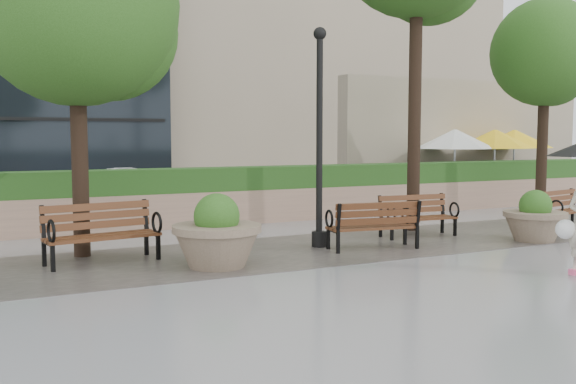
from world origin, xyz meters
name	(u,v)px	position (x,y,z in m)	size (l,w,h in m)	color
ground	(432,279)	(0.00, 0.00, 0.00)	(100.00, 100.00, 0.00)	gray
cobble_strip	(330,247)	(0.00, 3.00, 0.01)	(28.00, 3.20, 0.01)	#383330
hedge_wall	(247,195)	(0.00, 7.00, 0.66)	(24.00, 0.80, 1.35)	tan
cafe_wall	(465,139)	(9.50, 10.00, 2.00)	(10.00, 0.60, 4.00)	tan
cafe_hedge	(500,188)	(9.00, 7.80, 0.45)	(8.00, 0.50, 0.90)	#224416
asphalt_street	(196,206)	(0.00, 11.00, 0.00)	(40.00, 7.00, 0.00)	black
bench_1	(102,246)	(-4.11, 3.36, 0.29)	(1.91, 0.99, 0.98)	brown
bench_2	(373,235)	(0.61, 2.46, 0.27)	(1.75, 0.90, 0.90)	brown
bench_3	(418,225)	(2.29, 3.30, 0.26)	(1.65, 0.76, 0.86)	brown
bench_4	(565,217)	(6.10, 2.83, 0.25)	(1.67, 0.95, 0.85)	brown
planter_left	(217,239)	(-2.53, 2.21, 0.47)	(1.42, 1.42, 1.19)	#7F6B56
planter_right	(535,221)	(4.03, 1.81, 0.40)	(1.23, 1.23, 1.03)	#7F6B56
lamppost	(319,152)	(-0.16, 3.13, 1.80)	(0.28, 0.28, 4.09)	black
tree_0	(84,11)	(-4.17, 4.19, 4.22)	(3.56, 3.48, 6.08)	black
tree_2	(547,58)	(7.88, 5.10, 4.18)	(3.01, 2.84, 5.72)	black
patio_umb_white	(455,139)	(7.79, 8.56, 1.99)	(2.50, 2.50, 2.30)	black
patio_umb_yellow_a	(495,139)	(9.31, 8.39, 1.99)	(2.50, 2.50, 2.30)	black
patio_umb_yellow_b	(514,139)	(10.52, 8.73, 1.99)	(2.50, 2.50, 2.30)	black
car_right	(140,191)	(-1.91, 10.04, 0.61)	(1.30, 3.71, 1.22)	silver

